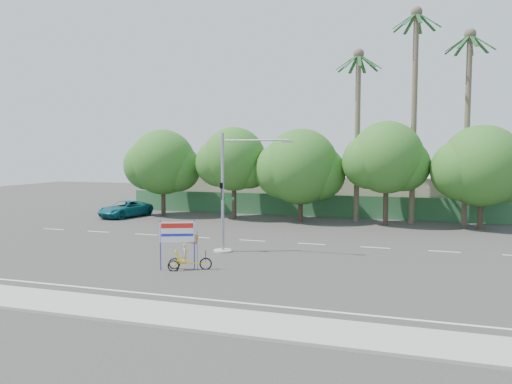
% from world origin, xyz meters
% --- Properties ---
extents(ground, '(120.00, 120.00, 0.00)m').
position_xyz_m(ground, '(0.00, 0.00, 0.00)').
color(ground, '#33302D').
rests_on(ground, ground).
extents(sidewalk_near, '(50.00, 2.40, 0.12)m').
position_xyz_m(sidewalk_near, '(0.00, -7.50, 0.06)').
color(sidewalk_near, gray).
rests_on(sidewalk_near, ground).
extents(fence, '(38.00, 0.08, 2.00)m').
position_xyz_m(fence, '(0.00, 21.50, 1.00)').
color(fence, '#336B3D').
rests_on(fence, ground).
extents(building_left, '(12.00, 8.00, 4.00)m').
position_xyz_m(building_left, '(-10.00, 26.00, 2.00)').
color(building_left, beige).
rests_on(building_left, ground).
extents(building_right, '(14.00, 8.00, 3.60)m').
position_xyz_m(building_right, '(8.00, 26.00, 1.80)').
color(building_right, beige).
rests_on(building_right, ground).
extents(tree_far_left, '(7.14, 6.00, 7.96)m').
position_xyz_m(tree_far_left, '(-14.05, 18.00, 4.76)').
color(tree_far_left, '#473828').
rests_on(tree_far_left, ground).
extents(tree_left, '(6.66, 5.60, 8.07)m').
position_xyz_m(tree_left, '(-7.05, 18.00, 5.06)').
color(tree_left, '#473828').
rests_on(tree_left, ground).
extents(tree_center, '(7.62, 6.40, 7.85)m').
position_xyz_m(tree_center, '(-1.05, 18.00, 4.47)').
color(tree_center, '#473828').
rests_on(tree_center, ground).
extents(tree_right, '(6.90, 5.80, 8.36)m').
position_xyz_m(tree_right, '(5.95, 18.00, 5.24)').
color(tree_right, '#473828').
rests_on(tree_right, ground).
extents(tree_far_right, '(7.38, 6.20, 7.94)m').
position_xyz_m(tree_far_right, '(12.95, 18.00, 4.64)').
color(tree_far_right, '#473828').
rests_on(tree_far_right, ground).
extents(palm_tall, '(3.73, 3.79, 17.45)m').
position_xyz_m(palm_tall, '(8.00, 19.50, 10.46)').
color(palm_tall, '#70604C').
rests_on(palm_tall, ground).
extents(palm_mid, '(3.73, 3.79, 15.45)m').
position_xyz_m(palm_mid, '(12.00, 19.50, 9.40)').
color(palm_mid, '#70604C').
rests_on(palm_mid, ground).
extents(palm_short, '(3.73, 3.79, 14.45)m').
position_xyz_m(palm_short, '(3.50, 19.50, 8.86)').
color(palm_short, '#70604C').
rests_on(palm_short, ground).
extents(traffic_signal, '(4.72, 1.10, 7.00)m').
position_xyz_m(traffic_signal, '(-2.20, 3.98, 2.92)').
color(traffic_signal, gray).
rests_on(traffic_signal, ground).
extents(trike_billboard, '(2.42, 1.19, 2.55)m').
position_xyz_m(trike_billboard, '(-2.71, -0.91, 1.02)').
color(trike_billboard, black).
rests_on(trike_billboard, ground).
extents(pickup_truck, '(3.61, 5.68, 1.46)m').
position_xyz_m(pickup_truck, '(-16.79, 15.96, 0.73)').
color(pickup_truck, '#0E5E68').
rests_on(pickup_truck, ground).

